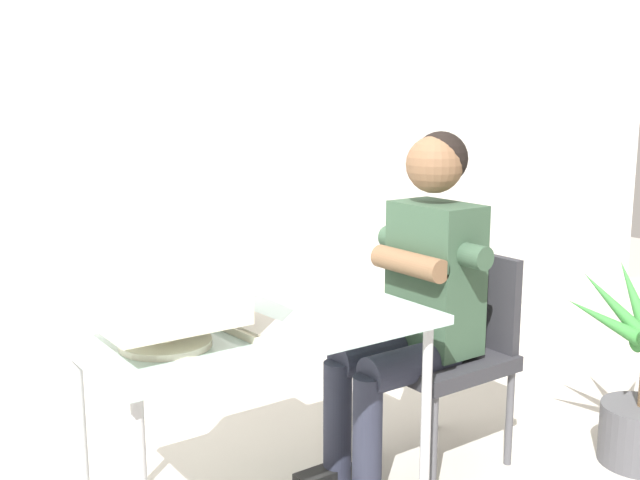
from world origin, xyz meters
name	(u,v)px	position (x,y,z in m)	size (l,w,h in m)	color
wall_back	(160,89)	(0.30, 1.40, 1.50)	(8.00, 0.10, 3.00)	silver
desk	(259,342)	(0.00, 0.00, 0.67)	(1.17, 0.62, 0.74)	#B7B7BC
crt_monitor	(164,262)	(-0.34, -0.04, 0.99)	(0.41, 0.36, 0.45)	beige
keyboard	(238,320)	(-0.06, 0.03, 0.75)	(0.19, 0.48, 0.03)	beige
office_chair	(449,343)	(0.90, 0.02, 0.48)	(0.48, 0.48, 0.84)	#4C4C51
person_seated	(416,289)	(0.72, 0.02, 0.74)	(0.70, 0.55, 1.34)	#334C38
desk_mug	(236,296)	(0.02, 0.19, 0.78)	(0.08, 0.09, 0.09)	white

